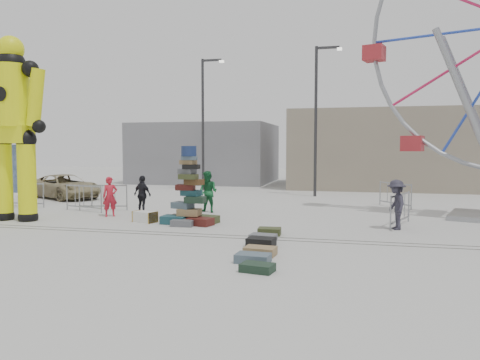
% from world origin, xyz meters
% --- Properties ---
extents(ground, '(90.00, 90.00, 0.00)m').
position_xyz_m(ground, '(0.00, 0.00, 0.00)').
color(ground, '#9E9E99').
rests_on(ground, ground).
extents(track_line_near, '(40.00, 0.04, 0.01)m').
position_xyz_m(track_line_near, '(0.00, 0.60, 0.00)').
color(track_line_near, '#47443F').
rests_on(track_line_near, ground).
extents(track_line_far, '(40.00, 0.04, 0.01)m').
position_xyz_m(track_line_far, '(0.00, 1.00, 0.00)').
color(track_line_far, '#47443F').
rests_on(track_line_far, ground).
extents(building_right, '(12.00, 8.00, 5.00)m').
position_xyz_m(building_right, '(7.00, 20.00, 2.50)').
color(building_right, gray).
rests_on(building_right, ground).
extents(building_left, '(10.00, 8.00, 4.40)m').
position_xyz_m(building_left, '(-6.00, 22.00, 2.20)').
color(building_left, gray).
rests_on(building_left, ground).
extents(lamp_post_right, '(1.41, 0.25, 8.00)m').
position_xyz_m(lamp_post_right, '(3.09, 13.00, 4.48)').
color(lamp_post_right, '#2D2D30').
rests_on(lamp_post_right, ground).
extents(lamp_post_left, '(1.41, 0.25, 8.00)m').
position_xyz_m(lamp_post_left, '(-3.91, 15.00, 4.48)').
color(lamp_post_left, '#2D2D30').
rests_on(lamp_post_left, ground).
extents(suitcase_tower, '(1.94, 1.67, 2.69)m').
position_xyz_m(suitcase_tower, '(-0.52, 2.78, 0.75)').
color(suitcase_tower, '#1B4A53').
rests_on(suitcase_tower, ground).
extents(crash_test_dummy, '(2.67, 1.19, 6.80)m').
position_xyz_m(crash_test_dummy, '(-6.89, 2.00, 3.58)').
color(crash_test_dummy, black).
rests_on(crash_test_dummy, ground).
extents(steamer_trunk, '(0.92, 0.71, 0.38)m').
position_xyz_m(steamer_trunk, '(-2.16, 2.71, 0.19)').
color(steamer_trunk, silver).
rests_on(steamer_trunk, ground).
extents(row_case_0, '(0.71, 0.52, 0.22)m').
position_xyz_m(row_case_0, '(2.54, 1.35, 0.11)').
color(row_case_0, '#3B4321').
rests_on(row_case_0, ground).
extents(row_case_1, '(0.79, 0.57, 0.17)m').
position_xyz_m(row_case_1, '(2.50, 0.52, 0.09)').
color(row_case_1, slate).
rests_on(row_case_1, ground).
extents(row_case_2, '(0.78, 0.62, 0.23)m').
position_xyz_m(row_case_2, '(2.60, -0.28, 0.11)').
color(row_case_2, black).
rests_on(row_case_2, ground).
extents(row_case_3, '(0.81, 0.56, 0.21)m').
position_xyz_m(row_case_3, '(2.78, -1.32, 0.10)').
color(row_case_3, '#997A4E').
rests_on(row_case_3, ground).
extents(row_case_4, '(0.82, 0.55, 0.21)m').
position_xyz_m(row_case_4, '(2.76, -2.08, 0.10)').
color(row_case_4, '#4E626F').
rests_on(row_case_4, ground).
extents(row_case_5, '(0.77, 0.58, 0.18)m').
position_xyz_m(row_case_5, '(3.02, -2.85, 0.09)').
color(row_case_5, '#1B3223').
rests_on(row_case_5, ground).
extents(barricade_dummy_a, '(2.00, 0.17, 1.10)m').
position_xyz_m(barricade_dummy_a, '(-9.19, 5.29, 0.55)').
color(barricade_dummy_a, gray).
rests_on(barricade_dummy_a, ground).
extents(barricade_dummy_b, '(1.95, 0.64, 1.10)m').
position_xyz_m(barricade_dummy_b, '(-5.86, 4.75, 0.55)').
color(barricade_dummy_b, gray).
rests_on(barricade_dummy_b, ground).
extents(barricade_dummy_c, '(1.97, 0.54, 1.10)m').
position_xyz_m(barricade_dummy_c, '(-5.22, 5.19, 0.55)').
color(barricade_dummy_c, gray).
rests_on(barricade_dummy_c, ground).
extents(barricade_wheel_front, '(0.85, 1.89, 1.10)m').
position_xyz_m(barricade_wheel_front, '(6.55, 4.08, 0.55)').
color(barricade_wheel_front, gray).
rests_on(barricade_wheel_front, ground).
extents(barricade_wheel_back, '(1.26, 1.68, 1.10)m').
position_xyz_m(barricade_wheel_back, '(6.81, 9.16, 0.55)').
color(barricade_wheel_back, gray).
rests_on(barricade_wheel_back, ground).
extents(pedestrian_red, '(0.66, 0.63, 1.52)m').
position_xyz_m(pedestrian_red, '(-4.06, 3.70, 0.76)').
color(pedestrian_red, '#B61A2A').
rests_on(pedestrian_red, ground).
extents(pedestrian_green, '(0.95, 0.82, 1.69)m').
position_xyz_m(pedestrian_green, '(-0.73, 5.60, 0.84)').
color(pedestrian_green, '#165B2E').
rests_on(pedestrian_green, ground).
extents(pedestrian_black, '(0.97, 0.68, 1.53)m').
position_xyz_m(pedestrian_black, '(-3.15, 4.61, 0.76)').
color(pedestrian_black, black).
rests_on(pedestrian_black, ground).
extents(pedestrian_grey, '(0.81, 1.15, 1.61)m').
position_xyz_m(pedestrian_grey, '(6.34, 3.24, 0.81)').
color(pedestrian_grey, '#272532').
rests_on(pedestrian_grey, ground).
extents(parked_suv, '(4.91, 3.87, 1.24)m').
position_xyz_m(parked_suv, '(-9.56, 8.92, 0.62)').
color(parked_suv, '#948860').
rests_on(parked_suv, ground).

